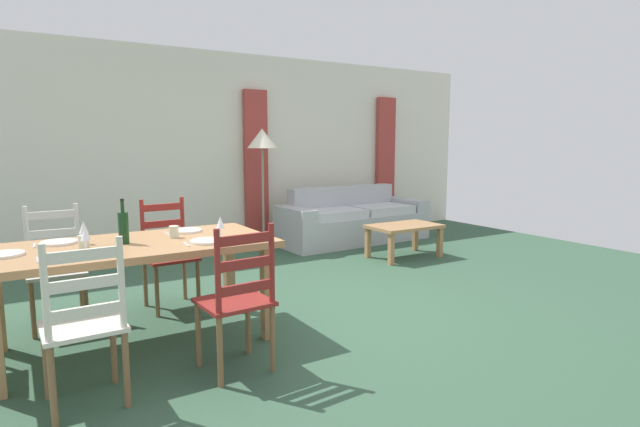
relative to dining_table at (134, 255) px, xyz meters
name	(u,v)px	position (x,y,z in m)	size (l,w,h in m)	color
ground_plane	(319,313)	(1.49, -0.08, -0.67)	(9.60, 9.60, 0.02)	#30503B
wall_far	(195,150)	(1.49, 3.22, 0.69)	(9.60, 0.16, 2.70)	silver
curtain_panel_left	(256,167)	(2.35, 3.08, 0.44)	(0.35, 0.08, 2.20)	#A53A34
curtain_panel_right	(385,164)	(4.75, 3.08, 0.44)	(0.35, 0.08, 2.20)	#A53A34
dining_table	(134,255)	(0.00, 0.00, 0.00)	(1.90, 0.96, 0.75)	#A5774C
dining_chair_near_left	(84,324)	(-0.42, -0.76, -0.19)	(0.43, 0.41, 0.96)	beige
dining_chair_near_right	(238,299)	(0.45, -0.79, -0.19)	(0.44, 0.43, 0.96)	maroon
dining_chair_far_left	(56,267)	(-0.45, 0.74, -0.19)	(0.43, 0.41, 0.96)	silver
dining_chair_far_right	(168,254)	(0.43, 0.76, -0.19)	(0.44, 0.42, 0.96)	maroon
dinner_plate_near_left	(66,256)	(-0.45, -0.25, 0.10)	(0.24, 0.24, 0.02)	white
fork_near_left	(38,260)	(-0.60, -0.25, 0.09)	(0.02, 0.17, 0.01)	silver
dinner_plate_near_right	(207,241)	(0.45, -0.25, 0.10)	(0.24, 0.24, 0.02)	white
fork_near_right	(186,244)	(0.30, -0.25, 0.09)	(0.02, 0.17, 0.01)	silver
dinner_plate_far_left	(59,242)	(-0.45, 0.25, 0.10)	(0.24, 0.24, 0.02)	white
fork_far_left	(34,245)	(-0.60, 0.25, 0.09)	(0.02, 0.17, 0.01)	silver
dinner_plate_far_right	(186,231)	(0.45, 0.25, 0.10)	(0.24, 0.24, 0.02)	white
fork_far_right	(167,233)	(0.30, 0.25, 0.09)	(0.02, 0.17, 0.01)	silver
dinner_plate_head_west	(3,255)	(-0.78, 0.00, 0.10)	(0.24, 0.24, 0.02)	white
wine_bottle	(123,227)	(-0.06, 0.01, 0.20)	(0.07, 0.07, 0.32)	#143819
wine_glass_near_left	(85,235)	(-0.32, -0.14, 0.20)	(0.06, 0.06, 0.16)	white
wine_glass_near_right	(220,223)	(0.59, -0.15, 0.20)	(0.06, 0.06, 0.16)	white
wine_glass_far_left	(84,228)	(-0.30, 0.14, 0.20)	(0.06, 0.06, 0.16)	white
coffee_cup_primary	(174,232)	(0.30, 0.05, 0.13)	(0.07, 0.07, 0.09)	beige
coffee_cup_secondary	(84,242)	(-0.32, -0.02, 0.13)	(0.07, 0.07, 0.09)	beige
couch	(352,222)	(3.55, 2.36, -0.37)	(2.31, 0.88, 0.80)	#A9ABB0
coffee_table	(404,230)	(3.50, 1.14, -0.31)	(0.90, 0.56, 0.42)	#A5774C
standing_lamp	(262,146)	(2.20, 2.54, 0.75)	(0.40, 0.40, 1.64)	#332D28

